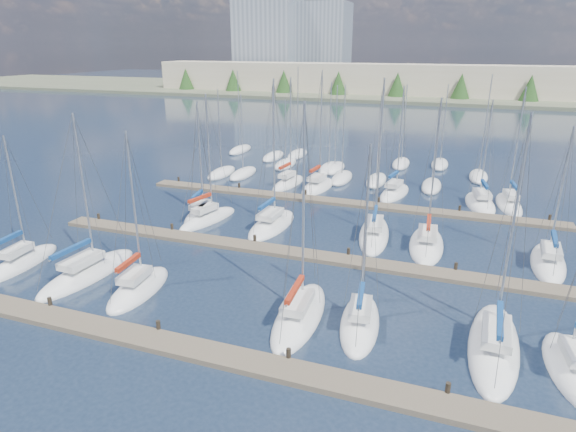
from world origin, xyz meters
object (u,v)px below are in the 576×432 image
(sailboat_g, at_px, (571,368))
(sailboat_r, at_px, (509,204))
(sailboat_p, at_px, (394,193))
(sailboat_l, at_px, (426,244))
(sailboat_a, at_px, (22,263))
(sailboat_f, at_px, (494,346))
(sailboat_k, at_px, (374,234))
(sailboat_h, at_px, (202,215))
(sailboat_m, at_px, (548,262))
(sailboat_b, at_px, (88,273))
(sailboat_d, at_px, (299,315))
(sailboat_n, at_px, (288,183))
(sailboat_i, at_px, (208,219))
(sailboat_j, at_px, (272,225))
(sailboat_e, at_px, (360,322))
(sailboat_o, at_px, (318,186))
(sailboat_q, at_px, (480,203))
(sailboat_c, at_px, (139,288))

(sailboat_g, bearing_deg, sailboat_r, 86.76)
(sailboat_p, height_order, sailboat_l, sailboat_l)
(sailboat_g, height_order, sailboat_r, sailboat_r)
(sailboat_a, bearing_deg, sailboat_f, -4.69)
(sailboat_k, height_order, sailboat_l, sailboat_k)
(sailboat_r, bearing_deg, sailboat_h, -160.94)
(sailboat_m, bearing_deg, sailboat_p, 137.51)
(sailboat_p, xyz_separation_m, sailboat_f, (9.22, -27.31, -0.01))
(sailboat_p, distance_m, sailboat_b, 33.07)
(sailboat_h, xyz_separation_m, sailboat_d, (14.72, -14.15, 0.00))
(sailboat_f, height_order, sailboat_n, sailboat_f)
(sailboat_i, relative_size, sailboat_r, 0.98)
(sailboat_j, height_order, sailboat_e, sailboat_j)
(sailboat_l, xyz_separation_m, sailboat_r, (7.21, 13.75, 0.02))
(sailboat_d, height_order, sailboat_o, sailboat_o)
(sailboat_a, distance_m, sailboat_f, 33.38)
(sailboat_a, height_order, sailboat_i, sailboat_i)
(sailboat_b, relative_size, sailboat_o, 0.88)
(sailboat_d, distance_m, sailboat_q, 29.31)
(sailboat_c, xyz_separation_m, sailboat_j, (4.04, 14.51, -0.00))
(sailboat_c, distance_m, sailboat_m, 30.30)
(sailboat_l, bearing_deg, sailboat_f, -73.81)
(sailboat_d, bearing_deg, sailboat_n, 107.86)
(sailboat_h, height_order, sailboat_g, sailboat_h)
(sailboat_h, xyz_separation_m, sailboat_j, (7.37, -0.08, 0.00))
(sailboat_f, xyz_separation_m, sailboat_n, (-21.70, 27.01, 0.02))
(sailboat_b, bearing_deg, sailboat_e, 3.98)
(sailboat_l, bearing_deg, sailboat_m, -6.18)
(sailboat_c, relative_size, sailboat_f, 0.85)
(sailboat_l, height_order, sailboat_f, sailboat_f)
(sailboat_n, bearing_deg, sailboat_d, -62.46)
(sailboat_k, bearing_deg, sailboat_b, -148.24)
(sailboat_g, distance_m, sailboat_f, 3.75)
(sailboat_d, xyz_separation_m, sailboat_r, (13.65, 27.84, 0.01))
(sailboat_b, distance_m, sailboat_r, 40.69)
(sailboat_a, bearing_deg, sailboat_b, -2.73)
(sailboat_h, distance_m, sailboat_g, 32.78)
(sailboat_o, bearing_deg, sailboat_i, -110.42)
(sailboat_j, distance_m, sailboat_b, 16.41)
(sailboat_k, xyz_separation_m, sailboat_j, (-9.29, -0.87, -0.00))
(sailboat_c, relative_size, sailboat_e, 1.00)
(sailboat_q, height_order, sailboat_b, sailboat_b)
(sailboat_o, height_order, sailboat_g, sailboat_o)
(sailboat_g, bearing_deg, sailboat_e, 171.33)
(sailboat_o, height_order, sailboat_e, sailboat_o)
(sailboat_g, bearing_deg, sailboat_c, 175.08)
(sailboat_i, height_order, sailboat_n, sailboat_n)
(sailboat_g, xyz_separation_m, sailboat_f, (-3.67, 0.78, -0.01))
(sailboat_m, relative_size, sailboat_n, 0.85)
(sailboat_m, bearing_deg, sailboat_a, -156.14)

